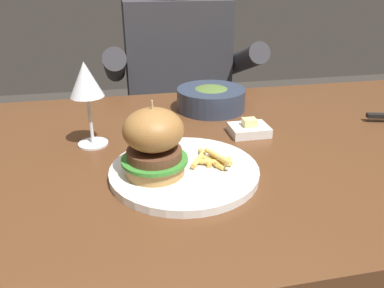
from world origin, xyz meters
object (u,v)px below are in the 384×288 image
soup_bowl (211,98)px  wine_glass (86,83)px  burger_sandwich (154,142)px  main_plate (184,171)px  butter_dish (249,129)px  diner_person (178,115)px

soup_bowl → wine_glass: bearing=-151.0°
burger_sandwich → soup_bowl: (0.18, 0.33, -0.04)m
main_plate → wine_glass: size_ratio=1.52×
burger_sandwich → butter_dish: bearing=34.7°
butter_dish → burger_sandwich: bearing=-145.3°
burger_sandwich → diner_person: (0.17, 0.77, -0.25)m
burger_sandwich → diner_person: 0.83m
burger_sandwich → soup_bowl: size_ratio=0.74×
main_plate → diner_person: bearing=81.3°
butter_dish → main_plate: bearing=-139.3°
main_plate → butter_dish: size_ratio=3.14×
main_plate → burger_sandwich: size_ratio=2.02×
main_plate → butter_dish: butter_dish is taller
main_plate → burger_sandwich: (-0.05, -0.01, 0.06)m
main_plate → butter_dish: 0.23m
main_plate → butter_dish: (0.17, 0.15, 0.00)m
butter_dish → soup_bowl: (-0.04, 0.18, 0.02)m
soup_bowl → diner_person: bearing=91.9°
butter_dish → soup_bowl: bearing=103.1°
diner_person → wine_glass: bearing=-114.8°
main_plate → soup_bowl: (0.13, 0.32, 0.02)m
diner_person → main_plate: bearing=-98.7°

